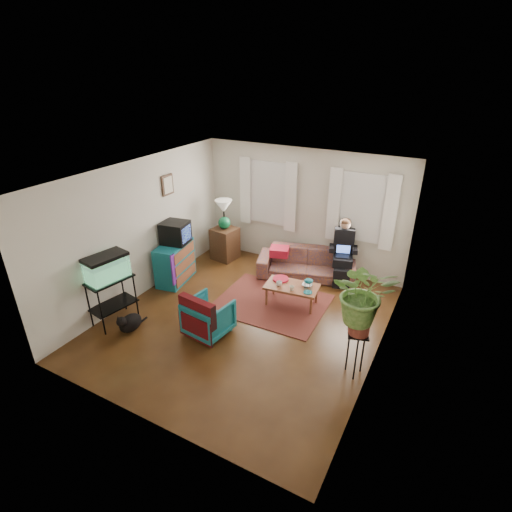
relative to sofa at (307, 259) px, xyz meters
The scene contains 31 objects.
floor 2.11m from the sofa, 98.97° to the right, with size 4.50×5.00×0.01m, color #4F2B14.
ceiling 3.03m from the sofa, 98.97° to the right, with size 4.50×5.00×0.01m, color white.
wall_back 1.06m from the sofa, 125.71° to the left, with size 4.50×0.01×2.60m, color silver.
wall_front 4.65m from the sofa, 94.07° to the right, with size 4.50×0.01×2.60m, color silver.
wall_left 3.41m from the sofa, 141.46° to the right, with size 0.01×5.00×2.60m, color silver.
wall_right 2.96m from the sofa, 46.78° to the right, with size 0.01×5.00×2.60m, color silver.
window_left 1.67m from the sofa, 159.06° to the left, with size 1.08×0.04×1.38m, color white.
window_right 1.54m from the sofa, 24.90° to the left, with size 1.08×0.04×1.38m, color white.
curtains_left 1.65m from the sofa, 162.70° to the left, with size 1.36×0.06×1.50m, color white.
curtains_right 1.52m from the sofa, 20.69° to the left, with size 1.36×0.06×1.50m, color white.
picture_frame 3.21m from the sofa, 154.70° to the right, with size 0.04×0.32×0.40m, color #3D2616.
area_rug 1.39m from the sofa, 96.88° to the right, with size 2.00×1.60×0.01m, color brown.
sofa is the anchor object (origin of this frame).
seated_person 0.76m from the sofa, 17.85° to the left, with size 0.50×0.62×1.20m, color black, non-canonical shape.
side_table 1.98m from the sofa, behind, with size 0.51×0.51×0.74m, color #432C19.
table_lamp 2.09m from the sofa, behind, with size 0.38×0.38×0.68m, color white, non-canonical shape.
dresser 2.74m from the sofa, 147.45° to the right, with size 0.46×0.92×0.83m, color #12676D.
crt_tv 2.77m from the sofa, 149.11° to the right, with size 0.51×0.46×0.44m, color black.
aquarium_stand 3.91m from the sofa, 126.41° to the right, with size 0.43×0.76×0.85m, color black.
aquarium 3.97m from the sofa, 126.41° to the right, with size 0.38×0.69×0.45m, color #7FD899.
black_cat 3.75m from the sofa, 120.28° to the right, with size 0.29×0.45×0.38m, color black.
armchair 2.73m from the sofa, 104.59° to the right, with size 0.67×0.63×0.69m, color navy.
serape_throw 2.99m from the sofa, 103.93° to the right, with size 0.69×0.16×0.57m, color #9E0A0A.
coffee_table 1.21m from the sofa, 81.38° to the right, with size 0.98×0.53×0.40m, color brown.
cup_a 1.29m from the sofa, 91.38° to the right, with size 0.11×0.11×0.09m, color white.
cup_b 1.35m from the sofa, 79.72° to the right, with size 0.09×0.09×0.08m, color beige.
bowl 1.14m from the sofa, 67.79° to the right, with size 0.19×0.19×0.05m, color white.
snack_tray 1.08m from the sofa, 95.36° to the right, with size 0.30×0.30×0.04m, color #B21414.
birdcage 1.38m from the sofa, 67.41° to the right, with size 0.16×0.16×0.28m, color #115B6B, non-canonical shape.
plant_stand 3.01m from the sofa, 54.79° to the right, with size 0.31×0.31×0.73m, color black.
potted_plant 3.12m from the sofa, 54.79° to the right, with size 0.83×0.72×0.92m, color #599947.
Camera 1 is at (2.95, -5.07, 4.13)m, focal length 28.00 mm.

